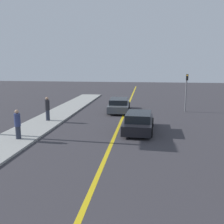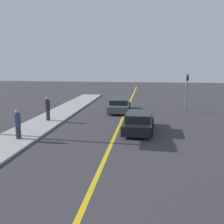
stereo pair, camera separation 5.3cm
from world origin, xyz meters
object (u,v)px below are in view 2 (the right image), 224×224
car_ahead_center (119,105)px  pedestrian_near_curb (18,124)px  pedestrian_mid_group (48,109)px  car_near_right_lane (139,122)px  traffic_light (187,89)px

car_ahead_center → pedestrian_near_curb: (-4.76, -9.70, 0.36)m
car_ahead_center → pedestrian_mid_group: pedestrian_mid_group is taller
car_near_right_lane → traffic_light: (4.05, 7.26, 1.54)m
pedestrian_near_curb → pedestrian_mid_group: 4.75m
car_near_right_lane → car_ahead_center: 7.01m
car_near_right_lane → pedestrian_near_curb: bearing=-153.4°
pedestrian_mid_group → traffic_light: bearing=26.7°
traffic_light → car_near_right_lane: bearing=-119.1°
car_near_right_lane → pedestrian_mid_group: (-6.88, 1.77, 0.41)m
car_ahead_center → pedestrian_near_curb: size_ratio=2.81×
car_ahead_center → pedestrian_near_curb: bearing=-118.5°
car_near_right_lane → pedestrian_near_curb: pedestrian_near_curb is taller
pedestrian_near_curb → car_ahead_center: bearing=63.9°
pedestrian_near_curb → traffic_light: 14.92m
car_near_right_lane → pedestrian_near_curb: 7.38m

